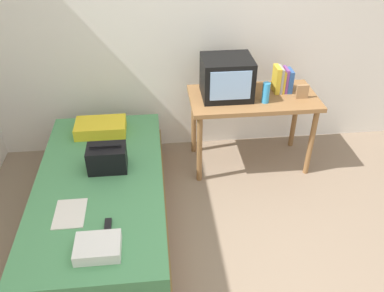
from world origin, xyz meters
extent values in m
cube|color=silver|center=(0.00, 2.00, 1.30)|extent=(5.20, 0.10, 2.60)
cube|color=olive|center=(-0.86, 0.79, 0.14)|extent=(1.00, 2.00, 0.28)
cube|color=#4C935B|center=(-0.86, 0.79, 0.38)|extent=(0.97, 1.94, 0.20)
cube|color=olive|center=(0.50, 1.55, 0.71)|extent=(1.16, 0.60, 0.04)
cylinder|color=olive|center=(-0.02, 1.31, 0.35)|extent=(0.05, 0.05, 0.69)
cylinder|color=olive|center=(1.02, 1.31, 0.35)|extent=(0.05, 0.05, 0.69)
cylinder|color=olive|center=(-0.02, 1.79, 0.35)|extent=(0.05, 0.05, 0.69)
cylinder|color=olive|center=(1.02, 1.79, 0.35)|extent=(0.05, 0.05, 0.69)
cube|color=black|center=(0.25, 1.58, 0.91)|extent=(0.44, 0.38, 0.36)
cube|color=#8CB2E0|center=(0.25, 1.39, 0.92)|extent=(0.35, 0.01, 0.26)
cylinder|color=#3399DB|center=(0.57, 1.42, 0.82)|extent=(0.07, 0.07, 0.19)
cube|color=gold|center=(0.72, 1.62, 0.85)|extent=(0.04, 0.15, 0.24)
cube|color=gray|center=(0.75, 1.62, 0.85)|extent=(0.02, 0.15, 0.24)
cube|color=gold|center=(0.78, 1.62, 0.84)|extent=(0.02, 0.14, 0.21)
cube|color=#7A3D89|center=(0.80, 1.62, 0.84)|extent=(0.02, 0.14, 0.23)
cube|color=#2D5699|center=(0.84, 1.62, 0.84)|extent=(0.04, 0.15, 0.21)
cube|color=#9E754C|center=(0.92, 1.46, 0.80)|extent=(0.11, 0.02, 0.13)
cube|color=yellow|center=(-0.89, 1.48, 0.53)|extent=(0.44, 0.28, 0.10)
cube|color=black|center=(-0.79, 0.93, 0.58)|extent=(0.30, 0.20, 0.20)
cylinder|color=black|center=(-0.79, 0.93, 0.69)|extent=(0.24, 0.02, 0.02)
cube|color=white|center=(-1.02, 0.43, 0.48)|extent=(0.21, 0.29, 0.01)
cube|color=black|center=(-0.75, 0.27, 0.49)|extent=(0.04, 0.16, 0.02)
cube|color=white|center=(-0.80, 0.08, 0.51)|extent=(0.28, 0.22, 0.08)
camera|label=1|loc=(-0.40, -1.68, 2.42)|focal=37.94mm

